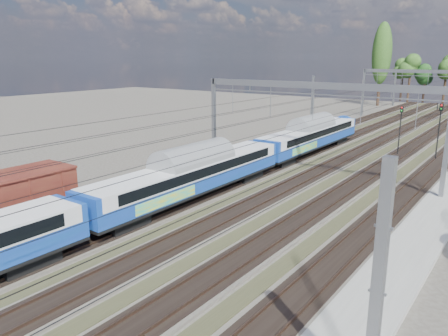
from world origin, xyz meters
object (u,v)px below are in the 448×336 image
Objects in this scene: emu_train at (189,170)px; signal_near at (400,125)px; worker at (438,107)px; signal_far at (439,125)px.

signal_near is (8.70, 27.13, 1.00)m from emu_train.
signal_far is (9.39, -51.31, 3.19)m from worker.
signal_far reaches higher than signal_near.
signal_far reaches higher than worker.
worker is 51.53m from signal_near.
signal_near is 0.91× the size of signal_far.
worker is 0.28× the size of signal_near.
signal_near is (5.29, -51.18, 2.84)m from worker.
signal_near reaches higher than emu_train.
worker is 0.26× the size of signal_far.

